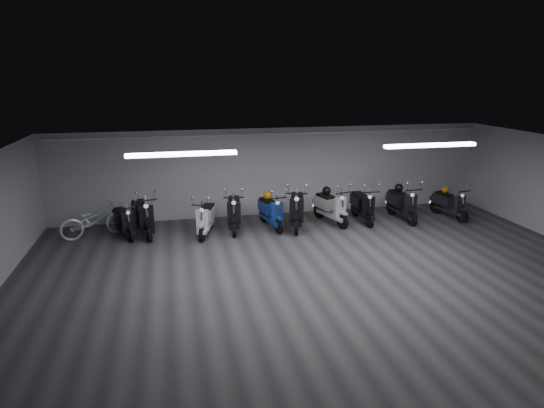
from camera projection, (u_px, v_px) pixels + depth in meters
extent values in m
cube|color=#363638|center=(323.00, 276.00, 10.54)|extent=(14.00, 10.00, 0.01)
cube|color=gray|center=(328.00, 154.00, 9.78)|extent=(14.00, 10.00, 0.01)
cube|color=#AAAAAD|center=(275.00, 172.00, 14.86)|extent=(14.00, 0.01, 2.80)
cube|color=#AAAAAD|center=(462.00, 341.00, 5.45)|extent=(14.00, 0.01, 2.80)
cube|color=white|center=(182.00, 154.00, 10.12)|extent=(2.40, 0.18, 0.08)
cube|color=white|center=(430.00, 145.00, 11.36)|extent=(2.40, 0.18, 0.08)
cylinder|color=white|center=(276.00, 134.00, 14.45)|extent=(13.60, 0.05, 0.05)
imported|color=white|center=(94.00, 216.00, 12.92)|extent=(1.95, 1.27, 1.19)
sphere|color=#BE690B|center=(445.00, 190.00, 14.73)|extent=(0.23, 0.23, 0.23)
sphere|color=#C2760B|center=(268.00, 195.00, 13.81)|extent=(0.25, 0.25, 0.25)
sphere|color=black|center=(326.00, 191.00, 14.19)|extent=(0.27, 0.27, 0.27)
sphere|color=black|center=(399.00, 188.00, 14.53)|extent=(0.26, 0.26, 0.26)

